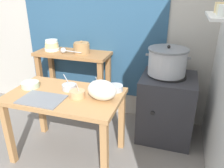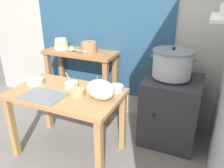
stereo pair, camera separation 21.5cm
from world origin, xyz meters
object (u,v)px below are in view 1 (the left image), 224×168
object	(u,v)px
stove_block	(166,107)
ladle	(64,50)
clay_pot	(82,48)
serving_tray	(42,99)
prep_bowl_4	(77,94)
prep_bowl_2	(116,88)
back_shelf_table	(74,69)
prep_bowl_3	(97,85)
bowl_stack_enamel	(52,46)
prep_bowl_0	(30,84)
prep_table	(66,104)
plastic_bag	(102,90)
prep_bowl_1	(69,87)
steamer_pot	(167,61)

from	to	relation	value
stove_block	ladle	world-z (taller)	ladle
ladle	clay_pot	bearing A→B (deg)	19.38
serving_tray	prep_bowl_4	xyz separation A→B (m)	(0.29, 0.15, 0.03)
serving_tray	prep_bowl_2	xyz separation A→B (m)	(0.59, 0.40, 0.03)
back_shelf_table	stove_block	size ratio (longest dim) A/B	1.23
serving_tray	prep_bowl_3	xyz separation A→B (m)	(0.40, 0.38, 0.03)
bowl_stack_enamel	prep_bowl_0	size ratio (longest dim) A/B	1.07
prep_table	bowl_stack_enamel	xyz separation A→B (m)	(-0.59, 0.80, 0.36)
plastic_bag	prep_bowl_1	xyz separation A→B (m)	(-0.39, 0.11, -0.06)
steamer_pot	ladle	world-z (taller)	steamer_pot
serving_tray	clay_pot	bearing A→B (deg)	91.78
clay_pot	prep_bowl_0	bearing A→B (deg)	-107.67
plastic_bag	prep_bowl_2	bearing A→B (deg)	75.18
stove_block	clay_pot	size ratio (longest dim) A/B	3.88
clay_pot	prep_bowl_1	xyz separation A→B (m)	(0.17, -0.69, -0.21)
prep_bowl_2	prep_bowl_3	world-z (taller)	prep_bowl_3
stove_block	bowl_stack_enamel	xyz separation A→B (m)	(-1.53, 0.13, 0.58)
steamer_pot	serving_tray	bearing A→B (deg)	-140.40
serving_tray	prep_bowl_2	bearing A→B (deg)	33.98
stove_block	prep_bowl_0	world-z (taller)	stove_block
steamer_pot	clay_pot	bearing A→B (deg)	174.10
back_shelf_table	stove_block	bearing A→B (deg)	-6.02
serving_tray	prep_bowl_3	world-z (taller)	prep_bowl_3
stove_block	prep_bowl_3	distance (m)	0.90
steamer_pot	prep_bowl_2	bearing A→B (deg)	-134.22
ladle	prep_bowl_3	distance (m)	0.83
stove_block	bowl_stack_enamel	distance (m)	1.64
bowl_stack_enamel	ladle	bearing A→B (deg)	-18.81
clay_pot	prep_bowl_3	size ratio (longest dim) A/B	1.45
prep_table	back_shelf_table	world-z (taller)	back_shelf_table
bowl_stack_enamel	prep_bowl_1	size ratio (longest dim) A/B	1.11
bowl_stack_enamel	ladle	size ratio (longest dim) A/B	0.64
prep_table	prep_bowl_4	bearing A→B (deg)	-8.48
prep_table	ladle	world-z (taller)	ladle
prep_table	bowl_stack_enamel	world-z (taller)	bowl_stack_enamel
back_shelf_table	ladle	bearing A→B (deg)	-136.53
steamer_pot	plastic_bag	distance (m)	0.86
clay_pot	prep_bowl_0	world-z (taller)	clay_pot
stove_block	steamer_pot	distance (m)	0.54
steamer_pot	prep_bowl_4	size ratio (longest dim) A/B	3.05
prep_bowl_1	prep_bowl_3	xyz separation A→B (m)	(0.26, 0.10, 0.01)
prep_table	prep_bowl_0	bearing A→B (deg)	174.44
serving_tray	prep_bowl_0	distance (m)	0.34
plastic_bag	prep_bowl_1	distance (m)	0.41
clay_pot	prep_bowl_1	world-z (taller)	clay_pot
steamer_pot	clay_pot	distance (m)	1.07
steamer_pot	prep_bowl_4	xyz separation A→B (m)	(-0.75, -0.71, -0.17)
serving_tray	prep_bowl_1	xyz separation A→B (m)	(0.14, 0.28, 0.03)
clay_pot	bowl_stack_enamel	world-z (taller)	clay_pot
back_shelf_table	prep_bowl_4	size ratio (longest dim) A/B	6.12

